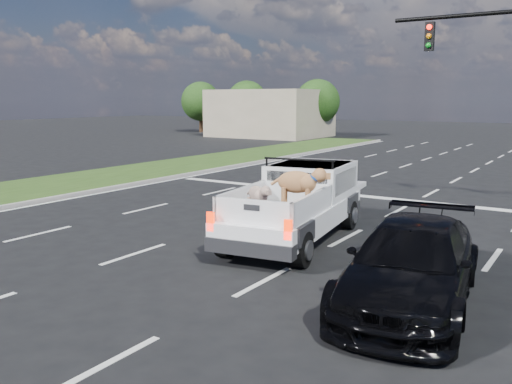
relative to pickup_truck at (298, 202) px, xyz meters
The scene contains 11 objects.
ground 3.47m from the pickup_truck, 103.02° to the right, with size 160.00×160.00×0.00m, color black.
road_markings 3.53m from the pickup_truck, 102.81° to the left, with size 17.75×60.00×0.01m.
grass_median_left 12.59m from the pickup_truck, 167.36° to the left, with size 5.00×60.00×0.10m, color #243F13.
curb_left 10.22m from the pickup_truck, 164.35° to the left, with size 0.15×60.00×0.14m, color gray.
building_left 38.79m from the pickup_truck, 122.36° to the left, with size 10.00×8.00×4.40m, color tan.
tree_far_a 46.46m from the pickup_truck, 131.51° to the left, with size 4.20×4.20×5.40m.
tree_far_b 42.73m from the pickup_truck, 125.46° to the left, with size 4.20×4.20×5.40m.
tree_far_c 38.64m from the pickup_truck, 115.74° to the left, with size 4.20×4.20×5.40m.
pickup_truck is the anchor object (origin of this frame).
silver_sedan 5.69m from the pickup_truck, 121.31° to the left, with size 1.62×4.03×1.37m, color silver.
black_coupe 4.74m from the pickup_truck, 37.58° to the right, with size 2.00×4.92×1.43m, color black.
Camera 1 is at (7.10, -8.57, 3.50)m, focal length 38.00 mm.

